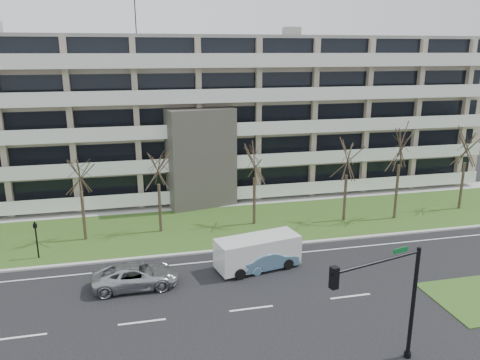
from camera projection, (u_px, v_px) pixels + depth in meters
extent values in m
plane|color=black|center=(251.00, 309.00, 26.13)|extent=(160.00, 160.00, 0.00)
cube|color=#324F1A|center=(212.00, 226.00, 38.32)|extent=(90.00, 10.00, 0.06)
cube|color=#B2B2AD|center=(224.00, 250.00, 33.62)|extent=(90.00, 0.35, 0.12)
cube|color=#B2B2AD|center=(202.00, 205.00, 43.49)|extent=(90.00, 2.00, 0.08)
cube|color=white|center=(228.00, 260.00, 32.23)|extent=(90.00, 0.12, 0.01)
cube|color=tan|center=(191.00, 115.00, 48.06)|extent=(60.00, 12.00, 15.00)
cube|color=gray|center=(188.00, 38.00, 46.02)|extent=(60.50, 12.50, 0.30)
cube|color=#4C4742|center=(201.00, 158.00, 42.29)|extent=(6.39, 3.69, 9.00)
cube|color=black|center=(202.00, 185.00, 42.77)|extent=(4.92, 1.19, 3.50)
cylinder|color=black|center=(135.00, 17.00, 44.44)|extent=(0.10, 0.10, 3.50)
cube|color=black|center=(200.00, 181.00, 43.86)|extent=(58.00, 0.10, 1.80)
cube|color=white|center=(202.00, 198.00, 43.62)|extent=(58.00, 1.40, 0.22)
cube|color=white|center=(203.00, 194.00, 42.85)|extent=(58.00, 0.08, 1.00)
cube|color=black|center=(200.00, 150.00, 43.05)|extent=(58.00, 0.10, 1.80)
cube|color=white|center=(201.00, 167.00, 42.82)|extent=(58.00, 1.40, 0.22)
cube|color=white|center=(202.00, 162.00, 42.04)|extent=(58.00, 0.08, 1.00)
cube|color=black|center=(199.00, 117.00, 42.25)|extent=(58.00, 0.10, 1.80)
cube|color=white|center=(200.00, 135.00, 42.01)|extent=(58.00, 1.40, 0.22)
cube|color=white|center=(201.00, 129.00, 41.24)|extent=(58.00, 0.08, 1.00)
cube|color=black|center=(198.00, 83.00, 41.45)|extent=(58.00, 0.10, 1.80)
cube|color=white|center=(199.00, 101.00, 41.21)|extent=(58.00, 1.40, 0.22)
cube|color=white|center=(200.00, 95.00, 40.44)|extent=(58.00, 0.08, 1.00)
cube|color=black|center=(197.00, 48.00, 40.65)|extent=(58.00, 0.10, 1.80)
cube|color=white|center=(199.00, 66.00, 40.41)|extent=(58.00, 1.40, 0.22)
cube|color=white|center=(200.00, 59.00, 39.64)|extent=(58.00, 0.08, 1.00)
imported|color=#A9ACB1|center=(136.00, 276.00, 28.35)|extent=(5.20, 2.45, 1.44)
imported|color=#7AB1D3|center=(269.00, 259.00, 30.79)|extent=(4.19, 2.19, 1.31)
cube|color=silver|center=(258.00, 251.00, 30.74)|extent=(5.82, 3.10, 1.94)
cube|color=black|center=(258.00, 243.00, 30.59)|extent=(5.38, 2.87, 0.72)
cube|color=silver|center=(292.00, 247.00, 31.82)|extent=(0.73, 1.97, 1.23)
cylinder|color=black|center=(240.00, 274.00, 29.37)|extent=(0.75, 0.39, 0.72)
cylinder|color=black|center=(227.00, 261.00, 31.17)|extent=(0.75, 0.39, 0.72)
cylinder|color=black|center=(288.00, 264.00, 30.76)|extent=(0.75, 0.39, 0.72)
cylinder|color=black|center=(273.00, 252.00, 32.55)|extent=(0.75, 0.39, 0.72)
cylinder|color=black|center=(407.00, 354.00, 21.97)|extent=(0.33, 0.33, 0.28)
cylinder|color=black|center=(413.00, 304.00, 21.26)|extent=(0.19, 0.19, 5.58)
cylinder|color=black|center=(377.00, 262.00, 19.50)|extent=(4.72, 1.31, 0.13)
cube|color=black|center=(334.00, 278.00, 18.57)|extent=(0.36, 0.36, 0.93)
sphere|color=red|center=(335.00, 271.00, 18.49)|extent=(0.19, 0.19, 0.19)
sphere|color=orange|center=(334.00, 278.00, 18.57)|extent=(0.19, 0.19, 0.19)
sphere|color=green|center=(334.00, 285.00, 18.65)|extent=(0.19, 0.19, 0.19)
cube|color=#0C5926|center=(401.00, 250.00, 20.00)|extent=(0.82, 0.24, 0.23)
cylinder|color=black|center=(37.00, 240.00, 32.05)|extent=(0.11, 0.11, 2.71)
cube|color=black|center=(35.00, 226.00, 31.76)|extent=(0.30, 0.26, 0.29)
sphere|color=red|center=(35.00, 226.00, 31.76)|extent=(0.13, 0.13, 0.13)
cylinder|color=#382B21|center=(84.00, 216.00, 35.11)|extent=(0.24, 0.24, 3.85)
cylinder|color=#382B21|center=(160.00, 208.00, 36.69)|extent=(0.24, 0.24, 3.94)
cylinder|color=#382B21|center=(254.00, 201.00, 38.31)|extent=(0.24, 0.24, 4.00)
cylinder|color=#382B21|center=(345.00, 198.00, 39.11)|extent=(0.24, 0.24, 4.01)
cylinder|color=#382B21|center=(396.00, 192.00, 39.51)|extent=(0.24, 0.24, 4.75)
cylinder|color=#382B21|center=(462.00, 186.00, 42.01)|extent=(0.24, 0.24, 4.35)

